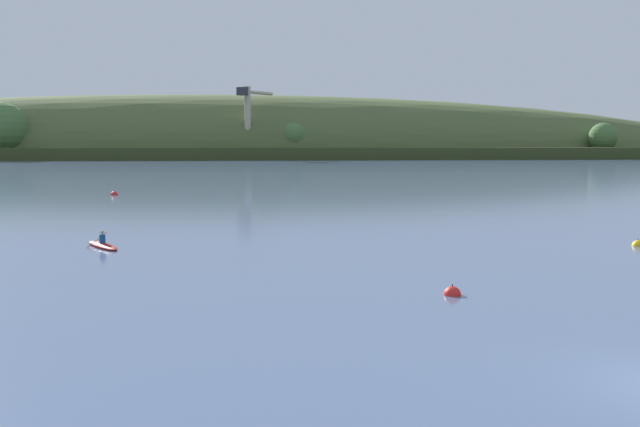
# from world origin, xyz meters

# --- Properties ---
(far_shoreline_hill) EXTENTS (453.72, 93.46, 40.85)m
(far_shoreline_hill) POSITION_xyz_m (-37.13, 227.82, 0.20)
(far_shoreline_hill) COLOR #35401E
(far_shoreline_hill) RESTS_ON ground
(dockside_crane) EXTENTS (10.22, 13.94, 21.38)m
(dockside_crane) POSITION_xyz_m (-24.49, 205.17, 10.57)
(dockside_crane) COLOR #4C4C51
(dockside_crane) RESTS_ON ground
(canoe_with_paddler) EXTENTS (2.80, 3.66, 1.02)m
(canoe_with_paddler) POSITION_xyz_m (-19.55, 23.30, 0.10)
(canoe_with_paddler) COLOR maroon
(canoe_with_paddler) RESTS_ON ground
(mooring_buoy_foreground) EXTENTS (0.66, 0.66, 0.74)m
(mooring_buoy_foreground) POSITION_xyz_m (-3.36, 10.54, 0.00)
(mooring_buoy_foreground) COLOR red
(mooring_buoy_foreground) RESTS_ON ground
(mooring_buoy_off_fishing_boat) EXTENTS (0.79, 0.79, 0.87)m
(mooring_buoy_off_fishing_boat) POSITION_xyz_m (-28.37, 61.19, 0.00)
(mooring_buoy_off_fishing_boat) COLOR red
(mooring_buoy_off_fishing_boat) RESTS_ON ground
(mooring_buoy_far_upstream) EXTENTS (0.63, 0.63, 0.71)m
(mooring_buoy_far_upstream) POSITION_xyz_m (9.25, 22.96, 0.00)
(mooring_buoy_far_upstream) COLOR yellow
(mooring_buoy_far_upstream) RESTS_ON ground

